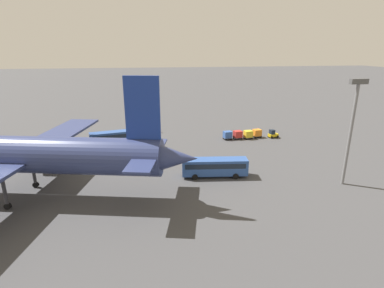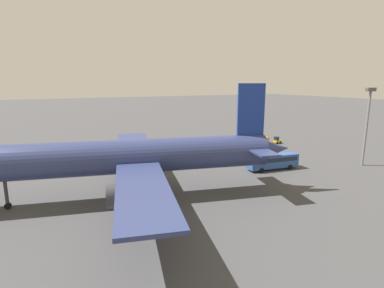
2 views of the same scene
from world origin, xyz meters
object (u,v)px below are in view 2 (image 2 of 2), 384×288
Objects in this scene: cargo_cart_red at (252,142)px; cargo_cart_blue at (245,143)px; worker_person at (180,143)px; cargo_cart_yellow at (260,141)px; airplane at (126,157)px; shuttle_bus_near at (158,149)px; baggage_tug at (277,140)px; cargo_cart_orange at (265,140)px; shuttle_bus_far at (273,161)px.

cargo_cart_blue is (2.62, -0.01, 0.00)m from cargo_cart_red.
worker_person is 0.78× the size of cargo_cart_yellow.
worker_person is at bearing -112.53° from airplane.
worker_person is 0.78× the size of cargo_cart_blue.
shuttle_bus_near is at bearing -1.32° from cargo_cart_red.
airplane reaches higher than worker_person.
baggage_tug is 9.07m from cargo_cart_red.
cargo_cart_yellow is at bearing 16.53° from cargo_cart_orange.
baggage_tug is at bearing 177.51° from cargo_cart_red.
cargo_cart_red reaches higher than worker_person.
airplane is 47.21m from cargo_cart_blue.
shuttle_bus_near reaches higher than cargo_cart_red.
cargo_cart_orange is 5.26m from cargo_cart_red.
cargo_cart_red is 2.62m from cargo_cart_blue.
shuttle_bus_near is 4.99× the size of baggage_tug.
cargo_cart_orange is (-16.40, -21.78, -0.73)m from shuttle_bus_far.
cargo_cart_yellow is 5.24m from cargo_cart_blue.
baggage_tug is (-37.94, 1.06, -0.96)m from shuttle_bus_near.
shuttle_bus_near reaches higher than baggage_tug.
cargo_cart_orange is at bearing -163.47° from cargo_cart_yellow.
worker_person is 0.78× the size of cargo_cart_orange.
airplane is 32.41m from shuttle_bus_far.
shuttle_bus_near is at bearing -0.26° from cargo_cart_orange.
baggage_tug is at bearing 167.38° from shuttle_bus_near.
cargo_cart_orange is (-24.03, 9.03, 0.32)m from worker_person.
cargo_cart_orange and cargo_cart_red have the same top height.
worker_person is 0.78× the size of cargo_cart_red.
cargo_cart_orange is at bearing 168.72° from shuttle_bus_near.
shuttle_bus_near is 7.43× the size of worker_person.
shuttle_bus_far is at bearing -162.08° from airplane.
cargo_cart_blue is at bearing -12.05° from baggage_tug.
airplane reaches higher than baggage_tug.
baggage_tug is at bearing 178.86° from cargo_cart_yellow.
cargo_cart_yellow is 2.63m from cargo_cart_red.
airplane is 49.47m from cargo_cart_red.
cargo_cart_red is at bearing -137.56° from airplane.
shuttle_bus_far reaches higher than baggage_tug.
cargo_cart_red is at bearing -110.43° from shuttle_bus_far.
cargo_cart_yellow is (-31.49, 0.93, -0.71)m from shuttle_bus_near.
cargo_cart_blue is at bearing 3.65° from cargo_cart_orange.
shuttle_bus_near is at bearing 41.36° from worker_person.
cargo_cart_yellow and cargo_cart_blue have the same top height.
cargo_cart_red is at bearing 179.76° from cargo_cart_blue.
cargo_cart_red is (-18.79, 9.54, 0.32)m from worker_person.
baggage_tug is at bearing 160.37° from worker_person.
shuttle_bus_near is 34.12m from cargo_cart_orange.
cargo_cart_red is (-28.88, 0.67, -0.71)m from shuttle_bus_near.
baggage_tug is (-20.23, -20.87, -0.98)m from shuttle_bus_far.
worker_person is (-24.33, -33.13, -5.92)m from airplane.
cargo_cart_red is (2.62, -0.27, 0.00)m from cargo_cart_yellow.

